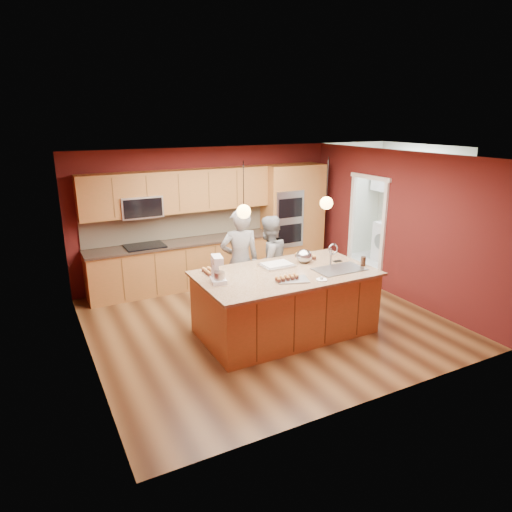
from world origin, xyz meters
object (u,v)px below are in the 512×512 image
island (286,302)px  person_right (268,262)px  stand_mixer (218,271)px  mixing_bowl (304,256)px  person_left (240,262)px

island → person_right: size_ratio=1.63×
person_right → stand_mixer: (-1.35, -0.94, 0.34)m
person_right → stand_mixer: 1.68m
person_right → mixing_bowl: (0.26, -0.72, 0.27)m
mixing_bowl → stand_mixer: bearing=-172.3°
person_right → stand_mixer: bearing=23.5°
island → person_left: size_ratio=1.47×
person_left → mixing_bowl: bearing=151.2°
island → stand_mixer: 1.29m
stand_mixer → person_left: bearing=61.4°
island → mixing_bowl: bearing=30.0°
island → mixing_bowl: (0.50, 0.29, 0.59)m
island → mixing_bowl: size_ratio=10.16×
island → stand_mixer: size_ratio=6.89×
person_left → stand_mixer: 1.25m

